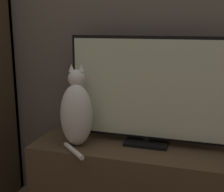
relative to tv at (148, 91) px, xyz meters
name	(u,v)px	position (x,y,z in m)	size (l,w,h in m)	color
wall_back	(164,14)	(0.05, 0.18, 0.44)	(4.80, 0.05, 2.60)	#60564C
tv_stand	(151,190)	(0.05, -0.07, -0.59)	(1.46, 0.41, 0.53)	brown
tv	(148,91)	(0.00, 0.00, 0.00)	(0.95, 0.16, 0.65)	black
cat	(77,113)	(-0.40, -0.13, -0.13)	(0.24, 0.31, 0.49)	silver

